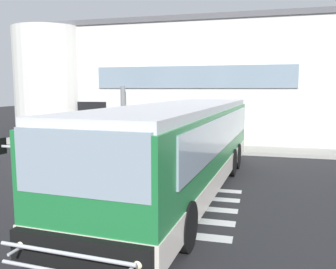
% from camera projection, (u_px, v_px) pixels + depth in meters
% --- Properties ---
extents(ground_plane, '(80.00, 90.00, 0.02)m').
position_uv_depth(ground_plane, '(139.00, 168.00, 14.24)').
color(ground_plane, '#232326').
rests_on(ground_plane, ground).
extents(bay_paint_stripes, '(4.40, 3.96, 0.01)m').
position_uv_depth(bay_paint_stripes, '(157.00, 204.00, 9.71)').
color(bay_paint_stripes, silver).
rests_on(bay_paint_stripes, ground).
extents(terminal_building, '(18.79, 13.80, 7.12)m').
position_uv_depth(terminal_building, '(183.00, 83.00, 25.02)').
color(terminal_building, silver).
rests_on(terminal_building, ground).
extents(boarding_curb, '(20.99, 2.00, 0.15)m').
position_uv_depth(boarding_curb, '(169.00, 147.00, 18.83)').
color(boarding_curb, '#9E9B93').
rests_on(boarding_curb, ground).
extents(entry_support_column, '(0.28, 0.28, 3.17)m').
position_uv_depth(entry_support_column, '(123.00, 114.00, 19.90)').
color(entry_support_column, slate).
rests_on(entry_support_column, boarding_curb).
extents(bus_main_foreground, '(3.70, 11.97, 2.70)m').
position_uv_depth(bus_main_foreground, '(181.00, 149.00, 10.77)').
color(bus_main_foreground, '#1E7238').
rests_on(bus_main_foreground, ground).
extents(passenger_near_column, '(0.51, 0.52, 1.68)m').
position_uv_depth(passenger_near_column, '(132.00, 127.00, 19.05)').
color(passenger_near_column, '#2D2D33').
rests_on(passenger_near_column, boarding_curb).
extents(passenger_by_doorway, '(0.39, 0.52, 1.68)m').
position_uv_depth(passenger_by_doorway, '(156.00, 127.00, 19.26)').
color(passenger_by_doorway, '#2D2D33').
rests_on(passenger_by_doorway, boarding_curb).
extents(safety_bollard_yellow, '(0.18, 0.18, 0.90)m').
position_uv_depth(safety_bollard_yellow, '(188.00, 145.00, 17.31)').
color(safety_bollard_yellow, yellow).
rests_on(safety_bollard_yellow, ground).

